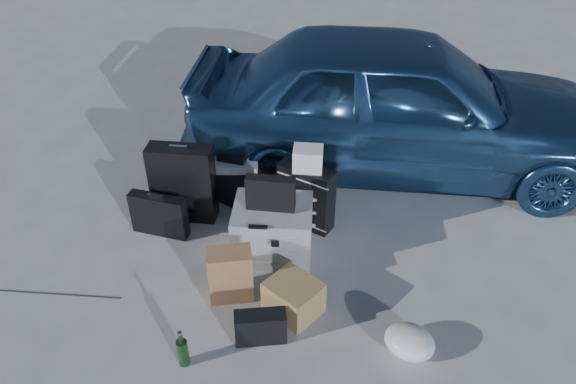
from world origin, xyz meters
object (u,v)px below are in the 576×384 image
object	(u,v)px
pelican_case	(273,230)
duffel_bag	(236,182)
briefcase	(159,215)
cardboard_box	(294,298)
car	(399,101)
suitcase_left	(183,183)
suitcase_right	(306,196)
green_bottle	(182,349)

from	to	relation	value
pelican_case	duffel_bag	xyz separation A→B (m)	(-0.60, 0.53, -0.05)
briefcase	duffel_bag	size ratio (longest dim) A/B	0.70
pelican_case	cardboard_box	size ratio (longest dim) A/B	1.74
briefcase	cardboard_box	xyz separation A→B (m)	(1.36, -0.37, -0.06)
briefcase	car	bearing A→B (deg)	43.93
pelican_case	duffel_bag	bearing A→B (deg)	119.47
suitcase_left	duffel_bag	bearing A→B (deg)	38.70
car	pelican_case	xyz separation A→B (m)	(-0.55, -1.67, -0.45)
briefcase	duffel_bag	world-z (taller)	briefcase
suitcase_right	car	bearing A→B (deg)	79.51
car	green_bottle	distance (m)	3.01
briefcase	green_bottle	xyz separation A→B (m)	(0.87, -1.07, -0.04)
car	briefcase	xyz separation A→B (m)	(-1.52, -1.83, -0.49)
pelican_case	green_bottle	size ratio (longest dim) A/B	2.12
car	suitcase_left	world-z (taller)	car
suitcase_right	duffel_bag	distance (m)	0.72
car	green_bottle	size ratio (longest dim) A/B	13.84
suitcase_right	suitcase_left	bearing A→B (deg)	-153.32
suitcase_right	green_bottle	bearing A→B (deg)	-87.43
pelican_case	briefcase	world-z (taller)	pelican_case
car	duffel_bag	xyz separation A→B (m)	(-1.15, -1.14, -0.50)
briefcase	duffel_bag	xyz separation A→B (m)	(0.36, 0.69, -0.02)
cardboard_box	green_bottle	size ratio (longest dim) A/B	1.22
briefcase	cardboard_box	size ratio (longest dim) A/B	1.38
suitcase_left	car	bearing A→B (deg)	30.82
suitcase_right	green_bottle	world-z (taller)	suitcase_right
pelican_case	suitcase_right	distance (m)	0.46
pelican_case	cardboard_box	distance (m)	0.66
briefcase	duffel_bag	distance (m)	0.78
briefcase	suitcase_right	size ratio (longest dim) A/B	0.85
pelican_case	briefcase	size ratio (longest dim) A/B	1.26
car	suitcase_right	world-z (taller)	car
suitcase_right	duffel_bag	xyz separation A→B (m)	(-0.71, 0.10, -0.11)
briefcase	suitcase_left	size ratio (longest dim) A/B	0.69
suitcase_right	duffel_bag	bearing A→B (deg)	-178.35
duffel_bag	cardboard_box	world-z (taller)	duffel_bag
car	pelican_case	world-z (taller)	car
car	suitcase_left	xyz separation A→B (m)	(-1.44, -1.54, -0.33)
car	green_bottle	xyz separation A→B (m)	(-0.64, -2.90, -0.53)
pelican_case	suitcase_left	distance (m)	0.90
green_bottle	pelican_case	bearing A→B (deg)	85.82
cardboard_box	pelican_case	bearing A→B (deg)	126.79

